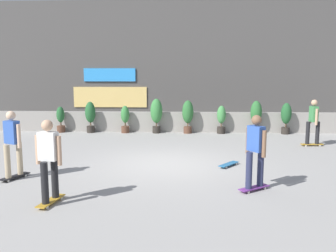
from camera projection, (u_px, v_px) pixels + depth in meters
The scene contains 16 objects.
ground_plane at pixel (166, 164), 10.13m from camera, with size 48.00×48.00×0.00m, color #9E9B96.
planter_wall at pixel (173, 122), 16.00m from camera, with size 18.00×0.40×0.90m, color gray.
building_backdrop at pixel (175, 63), 19.56m from camera, with size 20.00×2.08×6.50m.
potted_plant_0 at pixel (61, 119), 15.77m from camera, with size 0.36×0.36×1.17m.
potted_plant_1 at pixel (90, 115), 15.68m from camera, with size 0.46×0.46×1.39m.
potted_plant_2 at pixel (125, 118), 15.62m from camera, with size 0.38×0.38×1.22m.
potted_plant_3 at pixel (156, 113), 15.52m from camera, with size 0.53×0.53×1.54m.
potted_plant_4 at pixel (188, 114), 15.47m from camera, with size 0.50×0.50×1.47m.
potted_plant_5 at pixel (221, 118), 15.42m from camera, with size 0.39×0.39×1.24m.
potted_plant_6 at pixel (256, 115), 15.33m from camera, with size 0.49×0.49×1.46m.
potted_plant_7 at pixel (286, 116), 15.28m from camera, with size 0.45×0.45×1.37m.
skater_by_wall_left at pixel (256, 149), 7.64m from camera, with size 0.77×0.63×1.70m.
skater_far_right at pixel (49, 158), 6.83m from camera, with size 0.55×0.82×1.70m.
skater_mid_plaza at pixel (12, 142), 8.52m from camera, with size 0.52×0.81×1.70m.
skater_far_left at pixel (313, 120), 12.60m from camera, with size 0.81×0.56×1.70m.
skateboard_near_camera at pixel (229, 164), 9.86m from camera, with size 0.65×0.75×0.08m.
Camera 1 is at (0.53, -9.86, 2.53)m, focal length 37.27 mm.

